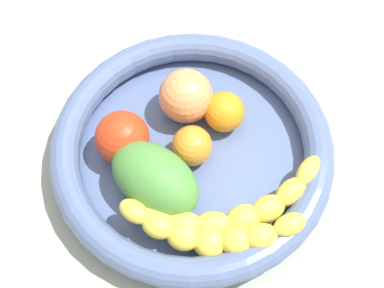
% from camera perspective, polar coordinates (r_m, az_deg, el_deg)
% --- Properties ---
extents(kitchen_counter, '(1.20, 1.20, 0.03)m').
position_cam_1_polar(kitchen_counter, '(0.74, 0.00, -2.20)').
color(kitchen_counter, '#969F93').
rests_on(kitchen_counter, ground).
extents(fruit_bowl, '(0.35, 0.35, 0.05)m').
position_cam_1_polar(fruit_bowl, '(0.71, 0.00, -0.70)').
color(fruit_bowl, '#506594').
rests_on(fruit_bowl, kitchen_counter).
extents(banana_draped_left, '(0.18, 0.15, 0.05)m').
position_cam_1_polar(banana_draped_left, '(0.65, 1.88, -9.04)').
color(banana_draped_left, yellow).
rests_on(banana_draped_left, fruit_bowl).
extents(banana_draped_right, '(0.23, 0.11, 0.04)m').
position_cam_1_polar(banana_draped_right, '(0.66, 4.72, -6.74)').
color(banana_draped_right, yellow).
rests_on(banana_draped_right, fruit_bowl).
extents(orange_front, '(0.05, 0.05, 0.05)m').
position_cam_1_polar(orange_front, '(0.69, -0.21, -0.23)').
color(orange_front, orange).
rests_on(orange_front, fruit_bowl).
extents(orange_mid_left, '(0.05, 0.05, 0.05)m').
position_cam_1_polar(orange_mid_left, '(0.72, 3.29, 3.27)').
color(orange_mid_left, orange).
rests_on(orange_mid_left, fruit_bowl).
extents(tomato_red, '(0.07, 0.07, 0.07)m').
position_cam_1_polar(tomato_red, '(0.70, -7.07, 0.63)').
color(tomato_red, red).
rests_on(tomato_red, fruit_bowl).
extents(peach_blush, '(0.07, 0.07, 0.07)m').
position_cam_1_polar(peach_blush, '(0.72, -0.62, 4.88)').
color(peach_blush, '#ED9559').
rests_on(peach_blush, fruit_bowl).
extents(mango_green, '(0.11, 0.14, 0.07)m').
position_cam_1_polar(mango_green, '(0.66, -3.78, -3.53)').
color(mango_green, '#4A8B3D').
rests_on(mango_green, fruit_bowl).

